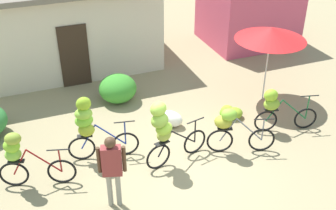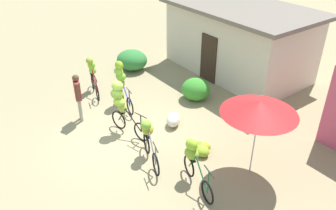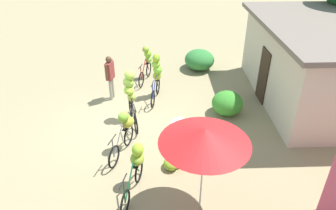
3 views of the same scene
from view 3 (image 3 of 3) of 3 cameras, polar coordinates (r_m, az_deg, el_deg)
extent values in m
plane|color=#968662|center=(10.87, -7.53, -3.40)|extent=(60.00, 60.00, 0.00)
cube|color=beige|center=(12.76, 24.44, 6.50)|extent=(5.97, 3.40, 2.78)
cube|color=#72665B|center=(12.29, 25.94, 12.70)|extent=(6.47, 3.90, 0.16)
cube|color=#332319|center=(12.25, 16.79, 5.06)|extent=(0.90, 0.06, 2.00)
ellipsoid|color=#317936|center=(14.64, 5.69, 8.15)|extent=(1.47, 1.34, 0.88)
ellipsoid|color=#37892B|center=(11.33, 10.66, 0.32)|extent=(1.12, 1.10, 0.83)
cylinder|color=beige|center=(7.41, 6.20, -11.76)|extent=(0.04, 0.04, 2.19)
cone|color=red|center=(6.77, 6.68, -5.57)|extent=(2.02, 2.02, 0.35)
torus|color=black|center=(13.01, -4.85, 4.56)|extent=(0.64, 0.23, 0.65)
torus|color=black|center=(13.90, -3.52, 6.43)|extent=(0.64, 0.23, 0.65)
cylinder|color=maroon|center=(13.60, -3.79, 7.36)|extent=(0.39, 0.14, 0.67)
cylinder|color=maroon|center=(13.15, -4.46, 6.47)|extent=(0.68, 0.23, 0.68)
cylinder|color=black|center=(12.75, -4.97, 6.98)|extent=(0.49, 0.17, 0.03)
cylinder|color=maroon|center=(12.87, -4.91, 5.76)|extent=(0.04, 0.04, 0.60)
cube|color=black|center=(13.66, -3.69, 7.60)|extent=(0.38, 0.23, 0.02)
ellipsoid|color=#83C33F|center=(13.62, -3.50, 8.27)|extent=(0.38, 0.31, 0.30)
ellipsoid|color=#7FBF2C|center=(13.52, -3.66, 9.20)|extent=(0.45, 0.42, 0.31)
ellipsoid|color=olive|center=(13.38, -4.05, 9.99)|extent=(0.41, 0.36, 0.26)
torus|color=black|center=(11.56, -2.76, 1.04)|extent=(0.65, 0.17, 0.65)
torus|color=black|center=(12.47, -1.83, 3.45)|extent=(0.65, 0.17, 0.65)
cylinder|color=navy|center=(12.16, -2.01, 4.37)|extent=(0.40, 0.11, 0.65)
cylinder|color=navy|center=(11.70, -2.48, 3.22)|extent=(0.71, 0.17, 0.66)
cylinder|color=black|center=(11.26, -2.84, 3.85)|extent=(0.50, 0.12, 0.03)
cylinder|color=navy|center=(11.40, -2.80, 2.43)|extent=(0.04, 0.04, 0.64)
cube|color=black|center=(12.21, -1.95, 4.70)|extent=(0.38, 0.20, 0.02)
ellipsoid|color=#98AC29|center=(12.09, -2.03, 5.29)|extent=(0.46, 0.41, 0.31)
ellipsoid|color=#73BD2F|center=(12.01, -1.87, 6.42)|extent=(0.46, 0.39, 0.31)
ellipsoid|color=#8ABF3A|center=(11.92, -2.23, 7.41)|extent=(0.47, 0.41, 0.26)
ellipsoid|color=#85B124|center=(11.80, -2.14, 8.42)|extent=(0.36, 0.30, 0.32)
torus|color=black|center=(10.23, -5.82, -3.50)|extent=(0.65, 0.19, 0.66)
torus|color=black|center=(11.12, -6.76, -0.48)|extent=(0.65, 0.19, 0.66)
cylinder|color=black|center=(10.81, -6.70, 0.32)|extent=(0.40, 0.12, 0.60)
cylinder|color=black|center=(10.36, -6.23, -1.13)|extent=(0.70, 0.19, 0.60)
cylinder|color=black|center=(9.89, -6.01, -0.54)|extent=(0.49, 0.14, 0.03)
cylinder|color=black|center=(10.06, -5.91, -2.04)|extent=(0.04, 0.04, 0.62)
cube|color=black|center=(10.84, -6.79, 0.85)|extent=(0.38, 0.22, 0.02)
ellipsoid|color=#97A93F|center=(10.70, -6.56, 1.46)|extent=(0.41, 0.36, 0.32)
ellipsoid|color=#97C436|center=(10.61, -7.06, 2.61)|extent=(0.52, 0.48, 0.28)
ellipsoid|color=#86AF3A|center=(10.59, -7.17, 4.07)|extent=(0.54, 0.50, 0.33)
ellipsoid|color=#96C43F|center=(10.48, -6.98, 5.41)|extent=(0.50, 0.47, 0.34)
torus|color=black|center=(9.04, -9.72, -9.20)|extent=(0.64, 0.26, 0.66)
torus|color=black|center=(9.77, -7.13, -5.48)|extent=(0.64, 0.26, 0.66)
cylinder|color=slate|center=(9.45, -7.68, -4.53)|extent=(0.38, 0.16, 0.66)
cylinder|color=slate|center=(9.07, -8.99, -6.35)|extent=(0.67, 0.26, 0.67)
cylinder|color=black|center=(8.67, -10.07, -6.13)|extent=(0.48, 0.19, 0.03)
cylinder|color=slate|center=(8.85, -9.89, -7.70)|extent=(0.04, 0.04, 0.61)
cube|color=black|center=(9.48, -7.51, -4.09)|extent=(0.39, 0.25, 0.02)
ellipsoid|color=#9D9F2E|center=(9.41, -7.25, -3.10)|extent=(0.55, 0.52, 0.32)
ellipsoid|color=#79B132|center=(9.21, -8.04, -2.13)|extent=(0.47, 0.43, 0.30)
torus|color=black|center=(7.83, -7.73, -17.07)|extent=(0.62, 0.21, 0.63)
torus|color=black|center=(8.55, -5.29, -11.78)|extent=(0.62, 0.21, 0.63)
cylinder|color=#19592D|center=(8.21, -5.79, -11.08)|extent=(0.41, 0.14, 0.64)
cylinder|color=#19592D|center=(7.83, -7.02, -13.68)|extent=(0.72, 0.22, 0.65)
cylinder|color=black|center=(7.33, -8.12, -13.44)|extent=(0.49, 0.15, 0.03)
cylinder|color=#19592D|center=(7.58, -7.92, -15.32)|extent=(0.04, 0.04, 0.69)
cube|color=black|center=(8.24, -5.63, -10.53)|extent=(0.38, 0.23, 0.02)
ellipsoid|color=#89AB30|center=(8.13, -5.59, -9.64)|extent=(0.45, 0.37, 0.32)
ellipsoid|color=#95C42D|center=(8.00, -5.49, -8.03)|extent=(0.40, 0.33, 0.33)
ellipsoid|color=#83AA28|center=(8.98, 0.58, -10.48)|extent=(0.52, 0.45, 0.30)
ellipsoid|color=#76BE25|center=(9.15, 1.14, -9.54)|extent=(0.48, 0.48, 0.31)
ellipsoid|color=#86BE28|center=(9.08, 0.79, -10.02)|extent=(0.38, 0.43, 0.28)
ellipsoid|color=#92AA29|center=(9.08, 1.66, -9.97)|extent=(0.55, 0.57, 0.30)
ellipsoid|color=silver|center=(10.38, 1.71, -3.51)|extent=(0.80, 0.81, 0.44)
cylinder|color=gray|center=(12.19, -10.32, 2.73)|extent=(0.11, 0.11, 0.84)
cylinder|color=gray|center=(12.33, -9.98, 3.12)|extent=(0.11, 0.11, 0.84)
cube|color=maroon|center=(11.93, -10.48, 6.12)|extent=(0.44, 0.31, 0.67)
cylinder|color=#4C3321|center=(11.71, -10.99, 5.76)|extent=(0.08, 0.08, 0.60)
cylinder|color=#4C3321|center=(12.12, -10.01, 6.75)|extent=(0.08, 0.08, 0.60)
sphere|color=#4C3321|center=(11.75, -10.68, 8.09)|extent=(0.23, 0.23, 0.23)
camera|label=1|loc=(14.62, -41.33, 25.56)|focal=44.83mm
camera|label=2|loc=(5.43, -88.08, 6.92)|focal=36.76mm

